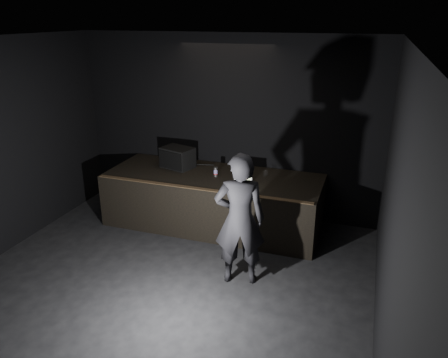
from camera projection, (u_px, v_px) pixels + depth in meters
ground at (145, 307)px, 6.04m from camera, size 7.00×7.00×0.00m
room_walls at (135, 170)px, 5.32m from camera, size 6.10×7.10×3.52m
stage_riser at (213, 200)px, 8.27m from camera, size 4.00×1.50×1.00m
riser_lip at (199, 189)px, 7.47m from camera, size 3.92×0.10×0.01m
stage_monitor at (177, 158)px, 8.45m from camera, size 0.69×0.58×0.40m
cable at (188, 164)px, 8.66m from camera, size 1.00×0.27×0.02m
laptop at (243, 179)px, 7.73m from camera, size 0.37×0.34×0.22m
beer_can at (216, 172)px, 8.01m from camera, size 0.07×0.07×0.17m
plastic_cup at (266, 173)px, 8.05m from camera, size 0.08×0.08×0.11m
wii_remote at (235, 191)px, 7.32m from camera, size 0.05×0.15×0.03m
person at (240, 220)px, 6.32m from camera, size 0.85×0.68×2.03m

